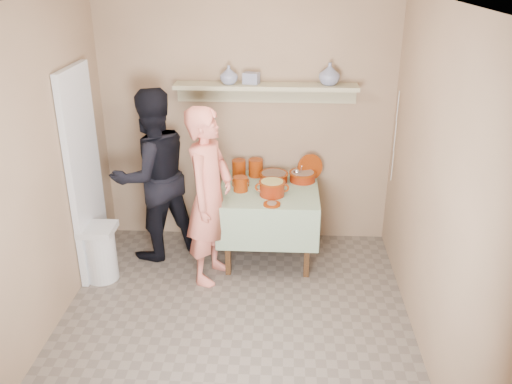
# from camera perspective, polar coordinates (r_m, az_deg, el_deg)

# --- Properties ---
(ground) EXTENTS (3.50, 3.50, 0.00)m
(ground) POSITION_cam_1_polar(r_m,az_deg,el_deg) (4.65, -2.42, -14.54)
(ground) COLOR #675B51
(ground) RESTS_ON ground
(tile_panel) EXTENTS (0.06, 0.70, 2.00)m
(tile_panel) POSITION_cam_1_polar(r_m,az_deg,el_deg) (5.29, -17.59, 1.74)
(tile_panel) COLOR silver
(tile_panel) RESTS_ON ground
(plate_stack_a) EXTENTS (0.14, 0.14, 0.19)m
(plate_stack_a) POSITION_cam_1_polar(r_m,az_deg,el_deg) (5.59, -1.81, 2.47)
(plate_stack_a) COLOR #702103
(plate_stack_a) RESTS_ON serving_table
(plate_stack_b) EXTENTS (0.15, 0.15, 0.18)m
(plate_stack_b) POSITION_cam_1_polar(r_m,az_deg,el_deg) (5.62, -0.03, 2.57)
(plate_stack_b) COLOR #702103
(plate_stack_b) RESTS_ON serving_table
(bowl_stack) EXTENTS (0.14, 0.14, 0.14)m
(bowl_stack) POSITION_cam_1_polar(r_m,az_deg,el_deg) (5.27, -1.63, 0.85)
(bowl_stack) COLOR #702103
(bowl_stack) RESTS_ON serving_table
(empty_bowl) EXTENTS (0.17, 0.17, 0.05)m
(empty_bowl) POSITION_cam_1_polar(r_m,az_deg,el_deg) (5.42, -1.62, 1.00)
(empty_bowl) COLOR #702103
(empty_bowl) RESTS_ON serving_table
(propped_lid) EXTENTS (0.28, 0.17, 0.27)m
(propped_lid) POSITION_cam_1_polar(r_m,az_deg,el_deg) (5.59, 5.71, 2.62)
(propped_lid) COLOR #702103
(propped_lid) RESTS_ON serving_table
(vase_right) EXTENTS (0.24, 0.24, 0.21)m
(vase_right) POSITION_cam_1_polar(r_m,az_deg,el_deg) (5.38, 7.74, 12.22)
(vase_right) COLOR navy
(vase_right) RESTS_ON wall_shelf
(vase_left) EXTENTS (0.24, 0.24, 0.18)m
(vase_left) POSITION_cam_1_polar(r_m,az_deg,el_deg) (5.38, -2.88, 12.22)
(vase_left) COLOR navy
(vase_left) RESTS_ON wall_shelf
(ceramic_box) EXTENTS (0.17, 0.14, 0.11)m
(ceramic_box) POSITION_cam_1_polar(r_m,az_deg,el_deg) (5.40, -0.50, 11.89)
(ceramic_box) COLOR navy
(ceramic_box) RESTS_ON wall_shelf
(person_cook) EXTENTS (0.57, 0.71, 1.69)m
(person_cook) POSITION_cam_1_polar(r_m,az_deg,el_deg) (4.98, -4.93, -0.47)
(person_cook) COLOR #E87564
(person_cook) RESTS_ON ground
(person_helper) EXTENTS (1.08, 1.05, 1.75)m
(person_helper) POSITION_cam_1_polar(r_m,az_deg,el_deg) (5.46, -10.84, 1.73)
(person_helper) COLOR black
(person_helper) RESTS_ON ground
(room_shell) EXTENTS (3.04, 3.54, 2.62)m
(room_shell) POSITION_cam_1_polar(r_m,az_deg,el_deg) (3.87, -2.83, 4.57)
(room_shell) COLOR #9C7D5F
(room_shell) RESTS_ON ground
(serving_table) EXTENTS (0.97, 0.97, 0.76)m
(serving_table) POSITION_cam_1_polar(r_m,az_deg,el_deg) (5.40, 1.36, -0.77)
(serving_table) COLOR #4C2D16
(serving_table) RESTS_ON ground
(cazuela_meat_a) EXTENTS (0.30, 0.30, 0.10)m
(cazuela_meat_a) POSITION_cam_1_polar(r_m,az_deg,el_deg) (5.48, 1.88, 1.64)
(cazuela_meat_a) COLOR #691808
(cazuela_meat_a) RESTS_ON serving_table
(cazuela_meat_b) EXTENTS (0.28, 0.28, 0.10)m
(cazuela_meat_b) POSITION_cam_1_polar(r_m,az_deg,el_deg) (5.52, 4.93, 1.73)
(cazuela_meat_b) COLOR #691808
(cazuela_meat_b) RESTS_ON serving_table
(ladle) EXTENTS (0.08, 0.26, 0.19)m
(ladle) POSITION_cam_1_polar(r_m,az_deg,el_deg) (5.48, 4.34, 2.13)
(ladle) COLOR silver
(ladle) RESTS_ON cazuela_meat_b
(cazuela_rice) EXTENTS (0.33, 0.25, 0.14)m
(cazuela_rice) POSITION_cam_1_polar(r_m,az_deg,el_deg) (5.17, 1.70, 0.54)
(cazuela_rice) COLOR #691808
(cazuela_rice) RESTS_ON serving_table
(front_plate) EXTENTS (0.16, 0.16, 0.03)m
(front_plate) POSITION_cam_1_polar(r_m,az_deg,el_deg) (4.99, 1.68, -1.28)
(front_plate) COLOR #702103
(front_plate) RESTS_ON serving_table
(wall_shelf) EXTENTS (1.80, 0.25, 0.21)m
(wall_shelf) POSITION_cam_1_polar(r_m,az_deg,el_deg) (5.43, 1.06, 10.86)
(wall_shelf) COLOR tan
(wall_shelf) RESTS_ON room_shell
(trash_bin) EXTENTS (0.32, 0.32, 0.56)m
(trash_bin) POSITION_cam_1_polar(r_m,az_deg,el_deg) (5.38, -16.07, -6.14)
(trash_bin) COLOR silver
(trash_bin) RESTS_ON ground
(electrical_cord) EXTENTS (0.01, 0.05, 0.90)m
(electrical_cord) POSITION_cam_1_polar(r_m,az_deg,el_deg) (5.48, 14.42, 5.64)
(electrical_cord) COLOR silver
(electrical_cord) RESTS_ON wall_shelf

